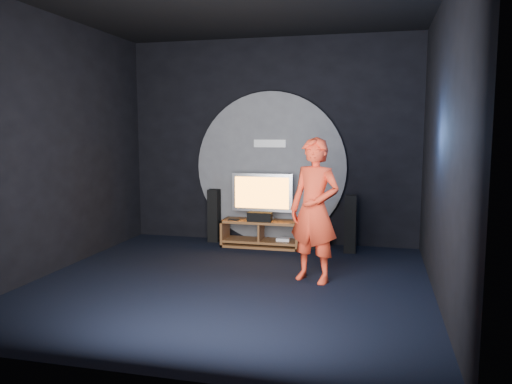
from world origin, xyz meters
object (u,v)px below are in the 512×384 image
tower_speaker_left (214,216)px  player (314,210)px  tv (262,195)px  subwoofer (316,237)px  media_console (262,235)px  tower_speaker_right (350,224)px

tower_speaker_left → player: 2.80m
tower_speaker_left → player: player is taller
tv → subwoofer: (0.90, 0.07, -0.69)m
media_console → subwoofer: size_ratio=3.60×
tower_speaker_left → subwoofer: 1.81m
media_console → tower_speaker_left: bearing=167.5°
tv → subwoofer: size_ratio=2.83×
tower_speaker_right → player: player is taller
tower_speaker_left → tower_speaker_right: same height
tv → subwoofer: tv is taller
subwoofer → tv: bearing=-175.2°
media_console → tower_speaker_right: 1.49m
tower_speaker_left → subwoofer: (1.79, -0.06, -0.28)m
media_console → player: 2.15m
tower_speaker_right → player: 1.77m
media_console → tower_speaker_right: size_ratio=1.42×
media_console → tv: size_ratio=1.27×
tower_speaker_left → player: bearing=-43.7°
subwoofer → player: 2.00m
tower_speaker_left → media_console: bearing=-12.5°
tv → player: 2.09m
tower_speaker_left → subwoofer: bearing=-1.9°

